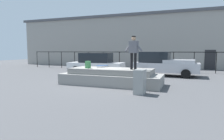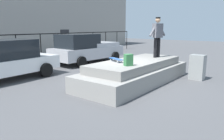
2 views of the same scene
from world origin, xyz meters
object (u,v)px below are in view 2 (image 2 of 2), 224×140
at_px(car_white_sedan_near, 4,60).
at_px(car_silver_pickup_mid, 86,48).
at_px(utility_box, 197,67).
at_px(skateboarder, 157,34).
at_px(backpack, 128,60).
at_px(skateboard, 116,59).

distance_m(car_white_sedan_near, car_silver_pickup_mid, 5.50).
bearing_deg(utility_box, skateboarder, 116.51).
xyz_separation_m(skateboarder, backpack, (-2.58, -0.20, -0.82)).
relative_size(skateboarder, car_silver_pickup_mid, 0.36).
bearing_deg(car_white_sedan_near, skateboard, -60.05).
height_order(skateboarder, car_silver_pickup_mid, skateboarder).
relative_size(skateboarder, utility_box, 1.62).
relative_size(skateboarder, backpack, 4.26).
height_order(car_white_sedan_near, utility_box, car_white_sedan_near).
bearing_deg(car_silver_pickup_mid, car_white_sedan_near, -174.41).
distance_m(backpack, car_silver_pickup_mid, 6.62).
xyz_separation_m(car_white_sedan_near, car_silver_pickup_mid, (5.47, 0.54, 0.04)).
height_order(skateboard, car_white_sedan_near, car_white_sedan_near).
bearing_deg(backpack, utility_box, -176.87).
bearing_deg(skateboard, skateboarder, -18.26).
distance_m(skateboarder, car_white_sedan_near, 6.68).
height_order(skateboarder, skateboard, skateboarder).
xyz_separation_m(backpack, car_silver_pickup_mid, (3.57, 5.57, -0.21)).
relative_size(skateboarder, car_white_sedan_near, 0.37).
bearing_deg(utility_box, skateboard, 143.27).
relative_size(car_white_sedan_near, utility_box, 4.36).
relative_size(skateboard, utility_box, 0.78).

